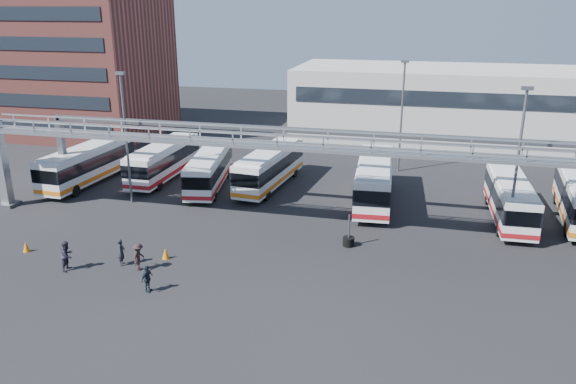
% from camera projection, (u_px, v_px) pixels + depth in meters
% --- Properties ---
extents(ground, '(140.00, 140.00, 0.00)m').
position_uv_depth(ground, '(308.00, 267.00, 33.53)').
color(ground, black).
rests_on(ground, ground).
extents(gantry, '(51.40, 5.15, 7.10)m').
position_uv_depth(gantry, '(328.00, 154.00, 37.18)').
color(gantry, gray).
rests_on(gantry, ground).
extents(apartment_building, '(18.00, 15.00, 16.00)m').
position_uv_depth(apartment_building, '(80.00, 66.00, 66.31)').
color(apartment_building, brown).
rests_on(apartment_building, ground).
extents(warehouse, '(42.00, 14.00, 8.00)m').
position_uv_depth(warehouse, '(479.00, 104.00, 64.49)').
color(warehouse, '#9E9E99').
rests_on(warehouse, ground).
extents(light_pole_left, '(0.70, 0.35, 10.21)m').
position_uv_depth(light_pole_left, '(126.00, 131.00, 42.70)').
color(light_pole_left, '#4C4F54').
rests_on(light_pole_left, ground).
extents(light_pole_mid, '(0.70, 0.35, 10.21)m').
position_uv_depth(light_pole_mid, '(518.00, 158.00, 35.42)').
color(light_pole_mid, '#4C4F54').
rests_on(light_pole_mid, ground).
extents(light_pole_back, '(0.70, 0.35, 10.21)m').
position_uv_depth(light_pole_back, '(402.00, 111.00, 51.04)').
color(light_pole_back, '#4C4F54').
rests_on(light_pole_back, ground).
extents(bus_0, '(3.10, 10.99, 3.30)m').
position_uv_depth(bus_0, '(88.00, 163.00, 48.69)').
color(bus_0, silver).
rests_on(bus_0, ground).
extents(bus_1, '(2.45, 10.52, 3.19)m').
position_uv_depth(bus_1, '(164.00, 160.00, 50.02)').
color(bus_1, silver).
rests_on(bus_1, ground).
extents(bus_2, '(4.08, 10.30, 3.05)m').
position_uv_depth(bus_2, '(209.00, 169.00, 47.49)').
color(bus_2, silver).
rests_on(bus_2, ground).
extents(bus_3, '(3.53, 10.88, 3.25)m').
position_uv_depth(bus_3, '(270.00, 166.00, 47.82)').
color(bus_3, silver).
rests_on(bus_3, ground).
extents(bus_5, '(3.34, 11.50, 3.45)m').
position_uv_depth(bus_5, '(374.00, 179.00, 43.95)').
color(bus_5, silver).
rests_on(bus_5, ground).
extents(bus_7, '(2.67, 10.28, 3.10)m').
position_uv_depth(bus_7, '(510.00, 198.00, 40.35)').
color(bus_7, silver).
rests_on(bus_7, ground).
extents(pedestrian_a, '(0.54, 0.69, 1.68)m').
position_uv_depth(pedestrian_a, '(121.00, 252.00, 33.63)').
color(pedestrian_a, black).
rests_on(pedestrian_a, ground).
extents(pedestrian_b, '(0.71, 0.90, 1.82)m').
position_uv_depth(pedestrian_b, '(67.00, 256.00, 32.98)').
color(pedestrian_b, '#26222F').
rests_on(pedestrian_b, ground).
extents(pedestrian_c, '(0.68, 1.11, 1.68)m').
position_uv_depth(pedestrian_c, '(139.00, 257.00, 32.97)').
color(pedestrian_c, black).
rests_on(pedestrian_c, ground).
extents(pedestrian_d, '(0.54, 0.96, 1.54)m').
position_uv_depth(pedestrian_d, '(147.00, 279.00, 30.49)').
color(pedestrian_d, black).
rests_on(pedestrian_d, ground).
extents(cone_left, '(0.52, 0.52, 0.69)m').
position_uv_depth(cone_left, '(26.00, 247.00, 35.57)').
color(cone_left, '#CF700B').
rests_on(cone_left, ground).
extents(cone_right, '(0.58, 0.58, 0.72)m').
position_uv_depth(cone_right, '(166.00, 253.00, 34.58)').
color(cone_right, '#CF700B').
rests_on(cone_right, ground).
extents(tire_stack, '(0.76, 0.76, 2.17)m').
position_uv_depth(tire_stack, '(349.00, 241.00, 36.41)').
color(tire_stack, black).
rests_on(tire_stack, ground).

